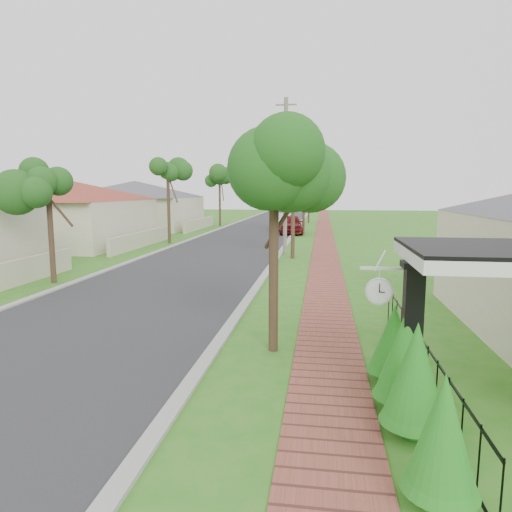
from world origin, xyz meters
The scene contains 16 objects.
ground centered at (0.00, 0.00, 0.00)m, with size 160.00×160.00×0.00m, color #2A751C.
road centered at (-3.00, 20.00, 0.00)m, with size 7.00×120.00×0.02m, color #28282B.
kerb_right centered at (0.65, 20.00, 0.00)m, with size 0.30×120.00×0.10m, color #9E9E99.
kerb_left centered at (-6.65, 20.00, 0.00)m, with size 0.30×120.00×0.10m, color #9E9E99.
sidewalk centered at (3.25, 20.00, 0.00)m, with size 1.50×120.00×0.03m, color #9A493D.
porch_post centered at (4.55, -1.00, 1.12)m, with size 0.48×0.48×2.52m.
picket_fence centered at (4.90, 0.00, 0.53)m, with size 0.03×8.02×1.00m.
street_trees centered at (-2.87, 26.84, 4.54)m, with size 10.70×37.65×5.89m.
hedge_row centered at (4.45, -1.49, 0.82)m, with size 0.89×4.40×1.83m.
far_house_red centered at (-14.97, 20.00, 2.34)m, with size 15.56×15.56×4.60m.
far_house_grey centered at (-14.97, 34.00, 2.34)m, with size 15.56×15.56×4.60m.
parked_car_red centered at (0.40, 30.33, 0.82)m, with size 1.93×4.80×1.64m, color maroon.
parked_car_white centered at (-0.36, 34.06, 0.76)m, with size 1.62×4.64×1.53m, color silver.
near_tree centered at (2.00, 1.50, 4.10)m, with size 2.01×2.01×5.16m.
utility_pole centered at (0.90, 18.14, 4.49)m, with size 1.20×0.24×8.86m.
station_clock centered at (4.05, -0.60, 1.95)m, with size 0.78×0.13×0.66m.
Camera 1 is at (3.06, -8.51, 3.63)m, focal length 32.00 mm.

